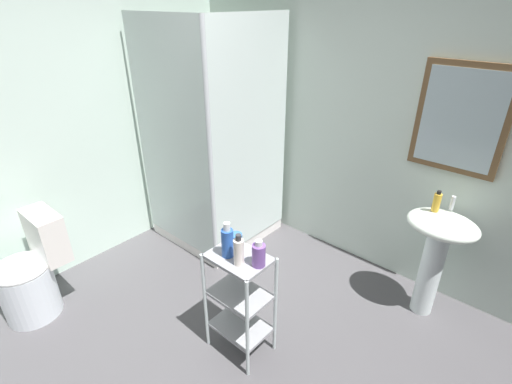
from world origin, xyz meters
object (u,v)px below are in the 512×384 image
at_px(lotion_bottle_white, 239,251).
at_px(conditioner_bottle_purple, 259,255).
at_px(shower_stall, 216,195).
at_px(hand_soap_bottle, 437,202).
at_px(storage_cart, 240,296).
at_px(pedestal_sink, 437,245).
at_px(rinse_cup, 236,241).
at_px(shampoo_bottle_blue, 227,242).
at_px(toilet, 33,275).

bearing_deg(lotion_bottle_white, conditioner_bottle_purple, 34.68).
distance_m(shower_stall, hand_soap_bottle, 1.85).
bearing_deg(storage_cart, pedestal_sink, 55.21).
xyz_separation_m(storage_cart, lotion_bottle_white, (0.05, -0.05, 0.39)).
relative_size(pedestal_sink, rinse_cup, 8.13).
xyz_separation_m(conditioner_bottle_purple, rinse_cup, (-0.21, 0.03, -0.02)).
height_order(hand_soap_bottle, lotion_bottle_white, hand_soap_bottle).
bearing_deg(shampoo_bottle_blue, toilet, -151.88).
bearing_deg(conditioner_bottle_purple, lotion_bottle_white, -145.32).
height_order(shower_stall, pedestal_sink, shower_stall).
bearing_deg(shampoo_bottle_blue, pedestal_sink, 54.13).
relative_size(shampoo_bottle_blue, rinse_cup, 2.24).
distance_m(pedestal_sink, storage_cart, 1.39).
xyz_separation_m(shampoo_bottle_blue, rinse_cup, (-0.01, 0.08, -0.05)).
distance_m(toilet, storage_cart, 1.54).
distance_m(hand_soap_bottle, conditioner_bottle_purple, 1.29).
bearing_deg(hand_soap_bottle, rinse_cup, -124.99).
relative_size(conditioner_bottle_purple, rinse_cup, 1.66).
height_order(toilet, rinse_cup, rinse_cup).
relative_size(shampoo_bottle_blue, lotion_bottle_white, 1.14).
xyz_separation_m(pedestal_sink, hand_soap_bottle, (-0.08, 0.03, 0.30)).
distance_m(pedestal_sink, conditioner_bottle_purple, 1.31).
relative_size(toilet, hand_soap_bottle, 5.07).
bearing_deg(shampoo_bottle_blue, rinse_cup, 99.49).
height_order(toilet, shampoo_bottle_blue, shampoo_bottle_blue).
distance_m(storage_cart, conditioner_bottle_purple, 0.40).
xyz_separation_m(shower_stall, rinse_cup, (0.99, -0.75, 0.33)).
distance_m(storage_cart, lotion_bottle_white, 0.40).
bearing_deg(lotion_bottle_white, shower_stall, 142.48).
bearing_deg(shampoo_bottle_blue, lotion_bottle_white, -7.39).
relative_size(pedestal_sink, conditioner_bottle_purple, 4.90).
bearing_deg(conditioner_bottle_purple, storage_cart, -172.84).
relative_size(pedestal_sink, hand_soap_bottle, 5.41).
distance_m(shower_stall, pedestal_sink, 1.88).
relative_size(storage_cart, conditioner_bottle_purple, 4.48).
bearing_deg(storage_cart, lotion_bottle_white, -44.95).
distance_m(shower_stall, lotion_bottle_white, 1.44).
xyz_separation_m(storage_cart, hand_soap_bottle, (0.71, 1.17, 0.44)).
relative_size(toilet, shampoo_bottle_blue, 3.40).
bearing_deg(lotion_bottle_white, pedestal_sink, 57.86).
bearing_deg(toilet, storage_cart, 28.22).
height_order(storage_cart, shampoo_bottle_blue, shampoo_bottle_blue).
bearing_deg(hand_soap_bottle, toilet, -137.49).
relative_size(lotion_bottle_white, rinse_cup, 1.97).
xyz_separation_m(shower_stall, storage_cart, (1.06, -0.80, -0.03)).
bearing_deg(storage_cart, toilet, -151.78).
bearing_deg(rinse_cup, shower_stall, 142.77).
bearing_deg(toilet, shampoo_bottle_blue, 28.12).
bearing_deg(shampoo_bottle_blue, hand_soap_bottle, 57.41).
bearing_deg(shower_stall, rinse_cup, -37.23).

